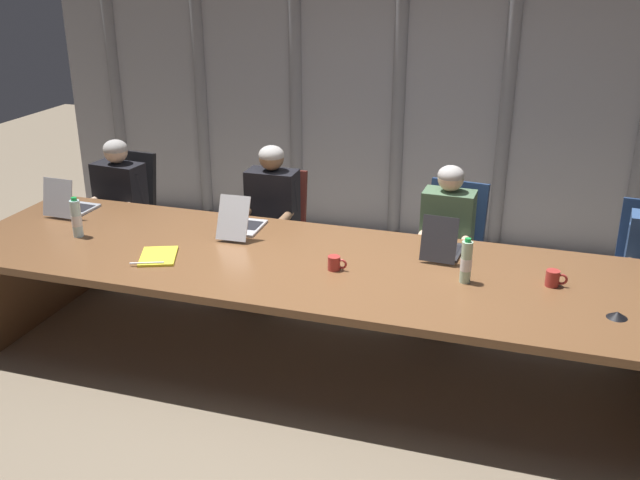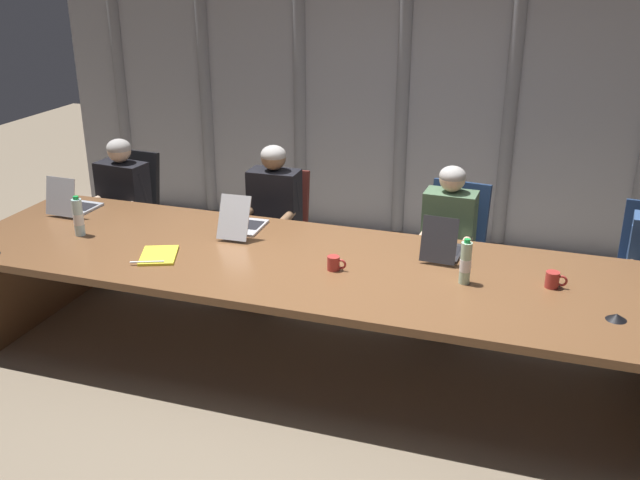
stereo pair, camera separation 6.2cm
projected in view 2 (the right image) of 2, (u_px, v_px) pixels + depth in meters
The scene contains 18 objects.
ground_plane at pixel (318, 365), 4.77m from camera, with size 14.15×14.15×0.00m, color #7F705B.
conference_table at pixel (318, 281), 4.54m from camera, with size 4.84×1.33×0.74m.
curtain_backdrop at pixel (409, 70), 6.48m from camera, with size 7.08×0.17×3.13m.
laptop_left_end at pixel (73, 204), 5.35m from camera, with size 0.26×0.37×0.29m.
laptop_left_mid at pixel (243, 224), 4.97m from camera, with size 0.23×0.46×0.30m.
laptop_center at pixel (443, 248), 4.56m from camera, with size 0.24×0.39×0.30m.
office_chair_left_end at pixel (129, 225), 6.20m from camera, with size 0.60×0.60×0.98m.
office_chair_left_mid at pixel (277, 245), 5.80m from camera, with size 0.60×0.60×0.94m.
office_chair_center at pixel (450, 266), 5.39m from camera, with size 0.60×0.60×0.97m.
person_left_end at pixel (117, 199), 5.94m from camera, with size 0.46×0.57×1.14m.
person_left_mid at pixel (271, 214), 5.53m from camera, with size 0.40×0.55×1.19m.
person_center at pixel (446, 237), 5.14m from camera, with size 0.39×0.55×1.15m.
water_bottle_primary at pixel (78, 217), 4.88m from camera, with size 0.07×0.07×0.28m.
water_bottle_secondary at pixel (465, 263), 4.16m from camera, with size 0.07×0.07×0.28m.
coffee_mug_near at pixel (553, 280), 4.14m from camera, with size 0.13×0.08×0.10m.
coffee_mug_far at pixel (334, 263), 4.37m from camera, with size 0.12×0.08×0.09m.
conference_mic_middle at pixel (617, 317), 3.78m from camera, with size 0.11×0.11×0.04m, color black.
spiral_notepad at pixel (158, 256), 4.57m from camera, with size 0.32×0.36×0.03m.
Camera 2 is at (1.32, -3.91, 2.54)m, focal length 40.35 mm.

